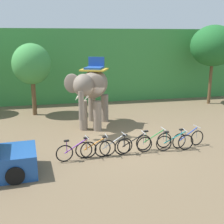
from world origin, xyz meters
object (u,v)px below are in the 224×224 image
at_px(bike_orange, 96,148).
at_px(bike_blue, 188,139).
at_px(elephant, 93,88).
at_px(tree_right, 213,46).
at_px(bike_purple, 77,151).
at_px(bike_teal, 175,142).
at_px(tree_left, 32,64).
at_px(bike_white, 114,147).
at_px(bike_black, 133,145).
at_px(bike_green, 154,141).

bearing_deg(bike_orange, bike_blue, 3.27).
xyz_separation_m(elephant, bike_orange, (-0.55, -4.18, -1.82)).
relative_size(tree_right, elephant, 1.36).
distance_m(bike_purple, bike_teal, 4.31).
distance_m(tree_left, bike_white, 8.78).
relative_size(bike_orange, bike_blue, 1.01).
distance_m(elephant, bike_black, 4.68).
bearing_deg(bike_white, bike_black, -0.28).
bearing_deg(bike_black, bike_green, 16.46).
relative_size(tree_left, bike_green, 2.63).
bearing_deg(elephant, tree_left, 133.80).
xyz_separation_m(bike_orange, bike_green, (2.67, 0.32, 0.00)).
height_order(tree_right, bike_blue, tree_right).
xyz_separation_m(bike_purple, bike_white, (1.58, 0.13, 0.00)).
height_order(elephant, bike_teal, elephant).
bearing_deg(bike_green, bike_purple, -172.96).
xyz_separation_m(tree_left, bike_blue, (6.98, -7.32, -2.83)).
xyz_separation_m(bike_white, bike_teal, (2.73, -0.05, 0.00)).
bearing_deg(bike_white, bike_green, 9.02).
distance_m(tree_right, bike_black, 12.21).
height_order(bike_white, bike_teal, same).
bearing_deg(bike_blue, bike_black, -175.05).
bearing_deg(bike_teal, bike_orange, 179.42).
bearing_deg(elephant, bike_blue, -46.54).
relative_size(tree_right, bike_purple, 3.36).
height_order(tree_left, tree_right, tree_right).
bearing_deg(bike_orange, bike_black, 0.53).
relative_size(tree_right, bike_blue, 3.37).
distance_m(elephant, bike_teal, 5.46).
bearing_deg(bike_purple, bike_green, 7.04).
bearing_deg(bike_teal, bike_white, 178.85).
height_order(tree_left, bike_purple, tree_left).
distance_m(tree_right, bike_teal, 11.06).
relative_size(tree_left, bike_teal, 2.63).
relative_size(tree_right, bike_green, 3.33).
xyz_separation_m(tree_left, bike_purple, (1.89, -7.68, -2.83)).
bearing_deg(bike_green, bike_black, -163.54).
xyz_separation_m(bike_black, bike_teal, (1.87, -0.05, 0.00)).
xyz_separation_m(tree_left, bike_black, (4.33, -7.55, -2.83)).
relative_size(bike_purple, bike_orange, 0.99).
distance_m(bike_orange, bike_blue, 4.29).
bearing_deg(bike_black, bike_blue, 4.95).
relative_size(tree_left, bike_purple, 2.65).
bearing_deg(bike_teal, tree_right, 51.70).
xyz_separation_m(tree_right, bike_black, (-8.30, -8.09, -3.83)).
bearing_deg(bike_teal, bike_blue, 19.82).
xyz_separation_m(bike_purple, bike_green, (3.47, 0.43, 0.00)).
bearing_deg(bike_black, tree_right, 44.26).
bearing_deg(bike_purple, bike_teal, 0.97).
xyz_separation_m(tree_right, bike_green, (-7.27, -7.78, -3.83)).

